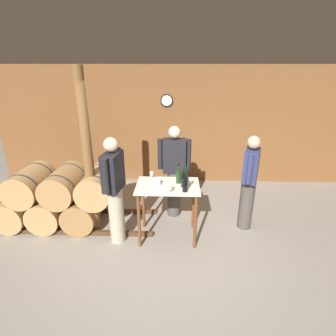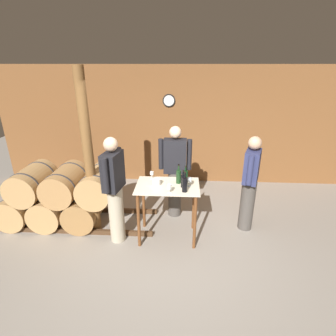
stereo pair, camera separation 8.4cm
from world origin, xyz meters
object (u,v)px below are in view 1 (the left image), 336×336
Objects in this scene: wine_bottle_far_left at (179,176)px; wine_glass_near_left at (152,174)px; ice_bucket at (156,182)px; wine_bottle_right at (186,177)px; wine_glass_near_right at (190,180)px; person_visitor_with_scarf at (249,182)px; person_visitor_bearded at (114,190)px; wine_glass_near_center at (170,187)px; wine_bottle_left at (183,181)px; wooden_post at (88,158)px; person_host at (174,170)px; wine_bottle_center at (185,184)px.

wine_glass_near_left is (-0.44, 0.14, -0.03)m from wine_bottle_far_left.
wine_bottle_right is at bearing 11.24° from ice_bucket.
wine_glass_near_right is at bearing -30.99° from wine_bottle_far_left.
wine_glass_near_left is 1.63m from person_visitor_with_scarf.
person_visitor_bearded reaches higher than wine_glass_near_left.
wine_glass_near_left is 0.66m from wine_glass_near_right.
wine_glass_near_center reaches higher than ice_bucket.
wine_glass_near_center is (-0.20, -0.21, -0.01)m from wine_bottle_left.
wine_bottle_right is at bearing 11.46° from person_visitor_bearded.
wooden_post is 9.72× the size of wine_bottle_left.
wine_glass_near_right is 0.78m from person_host.
wine_glass_near_left is (-0.51, 0.28, -0.01)m from wine_bottle_left.
wine_glass_near_left is 0.07× the size of person_visitor_bearded.
wine_bottle_left is 0.95× the size of wine_bottle_right.
wine_bottle_far_left is 2.47× the size of wine_glass_near_left.
wine_bottle_far_left is 1.14× the size of wine_bottle_left.
wooden_post is 21.09× the size of wine_glass_near_left.
wine_bottle_center is 0.29m from wine_bottle_right.
wine_bottle_far_left is at bearing -17.46° from wine_glass_near_left.
wine_bottle_center reaches higher than wine_glass_near_right.
person_visitor_bearded reaches higher than wine_bottle_center.
person_visitor_bearded reaches higher than wine_bottle_right.
wine_bottle_center is at bearing -79.11° from person_host.
wooden_post is 1.53m from person_host.
wine_bottle_right is 1.12m from person_visitor_bearded.
wine_glass_near_center reaches higher than wine_glass_near_left.
wine_bottle_left is at bearing -6.53° from wooden_post.
wine_bottle_right is at bearing 56.30° from wine_glass_near_center.
person_visitor_bearded reaches higher than ice_bucket.
wine_bottle_right is at bearing 0.26° from wine_bottle_far_left.
wooden_post reaches higher than person_visitor_with_scarf.
wine_bottle_far_left reaches higher than wine_bottle_right.
wooden_post reaches higher than wine_bottle_center.
wine_bottle_far_left is 1.08× the size of wine_bottle_right.
wine_glass_near_right reaches higher than ice_bucket.
wine_bottle_center reaches higher than wine_glass_near_left.
wine_glass_near_right is (0.17, -0.10, -0.02)m from wine_bottle_far_left.
person_visitor_bearded is at bearing -167.83° from person_visitor_with_scarf.
ice_bucket is at bearing 172.96° from wine_bottle_left.
wine_bottle_far_left is at bearing 14.59° from ice_bucket.
person_visitor_with_scarf is at bearing 19.13° from wine_glass_near_right.
person_visitor_bearded reaches higher than wine_bottle_left.
wine_glass_near_right is 1.04× the size of ice_bucket.
person_host is 0.99× the size of person_visitor_bearded.
wine_glass_near_left is at bearing 122.68° from wine_glass_near_center.
wine_glass_near_left is at bearing -176.21° from person_visitor_with_scarf.
wooden_post is 1.14m from ice_bucket.
wine_glass_near_right is 0.08× the size of person_visitor_with_scarf.
person_host is at bearing 69.45° from ice_bucket.
wine_glass_near_center is at bearing -165.00° from wine_bottle_center.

